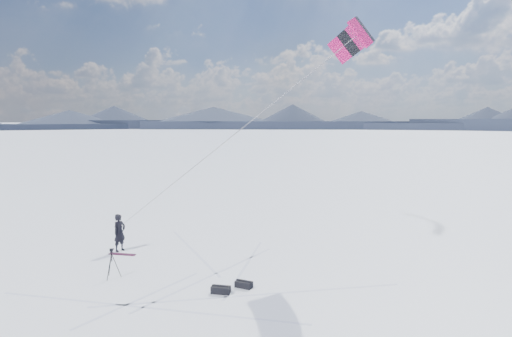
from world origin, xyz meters
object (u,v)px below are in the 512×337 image
(gear_bag_a, at_px, (221,290))
(gear_bag_b, at_px, (244,284))
(snowboard, at_px, (122,254))
(snowkiter, at_px, (120,251))
(tripod, at_px, (112,259))

(gear_bag_a, relative_size, gear_bag_b, 1.05)
(snowboard, bearing_deg, gear_bag_b, -22.73)
(snowkiter, xyz_separation_m, gear_bag_a, (7.06, -3.56, 0.15))
(snowkiter, distance_m, gear_bag_b, 8.21)
(gear_bag_a, bearing_deg, gear_bag_b, 44.57)
(gear_bag_a, xyz_separation_m, gear_bag_b, (0.68, 0.82, -0.01))
(tripod, bearing_deg, gear_bag_b, -23.20)
(snowkiter, bearing_deg, tripod, -134.87)
(snowkiter, bearing_deg, gear_bag_b, -94.28)
(snowboard, bearing_deg, tripod, -68.42)
(snowkiter, relative_size, tripod, 1.50)
(snowkiter, xyz_separation_m, tripod, (1.94, -3.38, 0.84))
(gear_bag_b, bearing_deg, snowkiter, 169.24)
(snowkiter, distance_m, snowboard, 0.68)
(snowkiter, bearing_deg, snowboard, -121.74)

